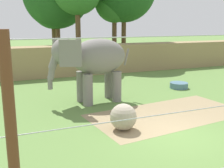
{
  "coord_description": "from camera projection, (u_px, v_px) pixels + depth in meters",
  "views": [
    {
      "loc": [
        -5.66,
        -7.79,
        3.97
      ],
      "look_at": [
        -1.34,
        2.85,
        1.4
      ],
      "focal_mm": 44.37,
      "sensor_mm": 36.0,
      "label": 1
    }
  ],
  "objects": [
    {
      "name": "ground_plane",
      "position": [
        176.0,
        135.0,
        9.99
      ],
      "size": [
        120.0,
        120.0,
        0.0
      ],
      "primitive_type": "plane",
      "color": "#5B7F3D"
    },
    {
      "name": "embankment_wall",
      "position": [
        79.0,
        60.0,
        21.43
      ],
      "size": [
        36.0,
        1.8,
        2.24
      ],
      "primitive_type": "cube",
      "color": "#997F56",
      "rests_on": "ground"
    },
    {
      "name": "tree_right_of_centre",
      "position": [
        53.0,
        6.0,
        27.17
      ],
      "size": [
        4.35,
        4.35,
        7.88
      ],
      "color": "brown",
      "rests_on": "ground"
    },
    {
      "name": "dirt_patch",
      "position": [
        168.0,
        114.0,
        12.22
      ],
      "size": [
        7.28,
        4.25,
        0.01
      ],
      "primitive_type": "cube",
      "rotation": [
        0.0,
        0.0,
        0.12
      ],
      "color": "#937F5B",
      "rests_on": "ground"
    },
    {
      "name": "water_tub",
      "position": [
        179.0,
        85.0,
        17.01
      ],
      "size": [
        1.1,
        1.1,
        0.35
      ],
      "color": "slate",
      "rests_on": "ground"
    },
    {
      "name": "enrichment_ball",
      "position": [
        123.0,
        117.0,
        10.35
      ],
      "size": [
        1.01,
        1.01,
        1.01
      ],
      "primitive_type": "sphere",
      "color": "tan",
      "rests_on": "ground"
    },
    {
      "name": "elephant",
      "position": [
        92.0,
        60.0,
        13.63
      ],
      "size": [
        4.39,
        1.94,
        3.26
      ],
      "color": "gray",
      "rests_on": "ground"
    },
    {
      "name": "tree_behind_wall",
      "position": [
        114.0,
        2.0,
        25.75
      ],
      "size": [
        3.73,
        3.73,
        7.83
      ],
      "color": "brown",
      "rests_on": "ground"
    }
  ]
}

